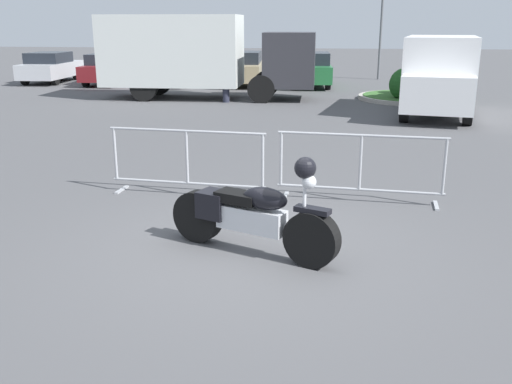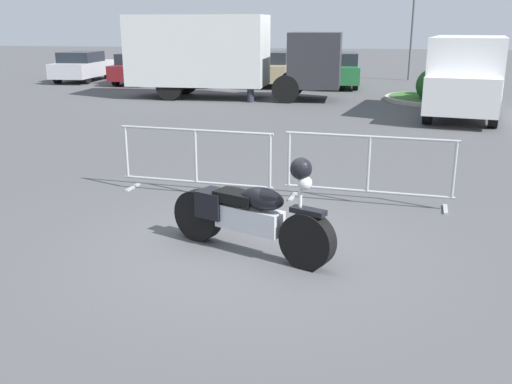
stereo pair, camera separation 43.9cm
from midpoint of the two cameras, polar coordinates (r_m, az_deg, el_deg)
ground_plane at (r=6.99m, az=-2.43°, el=-5.99°), size 120.00×120.00×0.00m
motorcycle at (r=6.79m, az=-2.31°, el=-2.31°), size 2.14×1.04×1.27m
crowd_barrier_near at (r=9.20m, az=-8.27°, el=3.04°), size 2.56×0.64×1.07m
crowd_barrier_far at (r=8.85m, az=8.99°, el=2.49°), size 2.56×0.64×1.07m
box_truck at (r=21.47m, az=-6.58°, el=13.61°), size 7.75×2.44×2.98m
delivery_van at (r=18.32m, az=17.20°, el=11.29°), size 2.79×5.26×2.31m
parked_car_silver at (r=29.19m, az=-20.27°, el=11.63°), size 1.95×4.21×1.39m
parked_car_maroon at (r=27.55m, az=-14.91°, el=11.83°), size 1.91×4.14×1.37m
parked_car_white at (r=26.55m, az=-8.67°, el=12.01°), size 1.89×4.09×1.36m
parked_car_tan at (r=26.24m, az=-1.89°, el=12.27°), size 2.06×4.47×1.48m
parked_car_green at (r=25.81m, az=4.91°, el=12.14°), size 2.05×4.43×1.47m
pedestrian at (r=20.35m, az=-3.68°, el=11.52°), size 0.44×0.44×1.69m
planter_island at (r=21.61m, az=14.71°, el=9.95°), size 3.97×3.97×1.22m
street_lamp at (r=29.50m, az=12.12°, el=18.16°), size 0.36×0.70×5.68m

